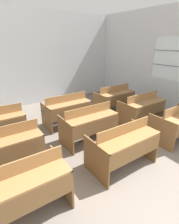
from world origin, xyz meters
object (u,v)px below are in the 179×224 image
at_px(bench_second_center, 89,123).
at_px(bench_second_right, 142,108).
at_px(bench_front_center, 123,145).
at_px(bench_front_left, 20,188).
at_px(bench_second_left, 6,148).
at_px(bench_third_center, 67,109).
at_px(bench_front_right, 178,121).
at_px(bench_third_right, 114,98).

distance_m(bench_second_center, bench_second_right, 1.75).
bearing_deg(bench_front_center, bench_second_right, 31.21).
distance_m(bench_front_left, bench_second_left, 1.06).
distance_m(bench_second_right, bench_third_center, 2.06).
bearing_deg(bench_front_center, bench_front_left, 179.50).
relative_size(bench_front_left, bench_front_right, 1.00).
height_order(bench_second_left, bench_third_right, same).
distance_m(bench_second_left, bench_third_right, 3.62).
bearing_deg(bench_third_center, bench_third_right, 0.86).
height_order(bench_second_center, bench_third_center, same).
bearing_deg(bench_second_right, bench_third_center, 148.76).
bearing_deg(bench_third_right, bench_second_right, -88.52).
xyz_separation_m(bench_front_right, bench_second_left, (-3.48, 1.08, 0.00)).
relative_size(bench_front_center, bench_third_center, 1.00).
bearing_deg(bench_third_right, bench_front_right, -89.61).
bearing_deg(bench_second_center, bench_front_right, -31.91).
bearing_deg(bench_third_right, bench_front_center, -128.56).
height_order(bench_front_right, bench_third_right, same).
distance_m(bench_second_left, bench_second_right, 3.49).
relative_size(bench_second_right, bench_third_center, 1.00).
bearing_deg(bench_third_center, bench_front_center, -89.48).
height_order(bench_front_left, bench_second_right, same).
distance_m(bench_second_center, bench_third_center, 1.05).
bearing_deg(bench_second_left, bench_third_center, 31.15).
relative_size(bench_front_center, bench_third_right, 1.00).
distance_m(bench_front_left, bench_third_right, 4.09).
bearing_deg(bench_front_left, bench_third_right, 31.42).
distance_m(bench_front_right, bench_second_center, 2.04).
bearing_deg(bench_third_center, bench_front_right, -50.67).
bearing_deg(bench_front_right, bench_front_center, 179.70).
relative_size(bench_front_right, bench_third_center, 1.00).
height_order(bench_front_right, bench_second_right, same).
height_order(bench_front_center, bench_third_right, same).
relative_size(bench_third_center, bench_third_right, 1.00).
height_order(bench_front_left, bench_third_right, same).
xyz_separation_m(bench_front_left, bench_third_right, (3.49, 2.13, 0.00)).
height_order(bench_front_right, bench_second_left, same).
bearing_deg(bench_third_center, bench_second_left, -148.85).
relative_size(bench_second_left, bench_second_right, 1.00).
relative_size(bench_front_left, bench_second_right, 1.00).
bearing_deg(bench_third_center, bench_front_left, -129.86).
distance_m(bench_third_center, bench_third_right, 1.73).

